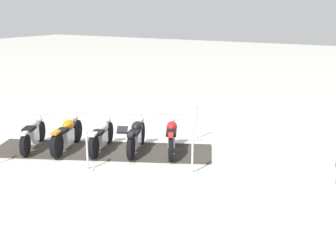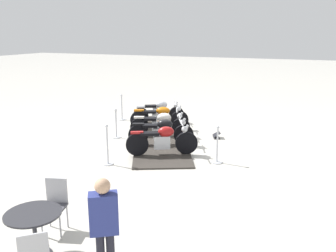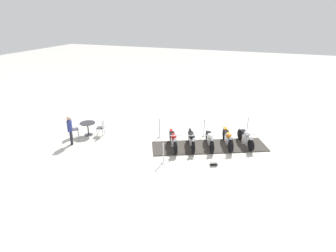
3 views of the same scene
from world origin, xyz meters
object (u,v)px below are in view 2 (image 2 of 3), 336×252
stanchion_right_front (217,151)px  info_placard (216,136)px  motorcycle_chrome (160,111)px  bystander_person (104,223)px  motorcycle_copper (160,117)px  motorcycle_black (162,131)px  stanchion_left_rear (122,112)px  motorcycle_maroon (163,139)px  cafe_chair_across_table (55,202)px  motorcycle_cream (161,124)px  cafe_table (34,224)px  stanchion_left_front (108,150)px  stanchion_left_mid (116,128)px

stanchion_right_front → info_placard: (-0.64, 2.35, -0.27)m
motorcycle_chrome → bystander_person: bearing=-100.0°
motorcycle_copper → motorcycle_black: bearing=-85.9°
stanchion_left_rear → info_placard: 4.46m
motorcycle_maroon → motorcycle_chrome: bearing=86.8°
stanchion_right_front → info_placard: stanchion_right_front is taller
motorcycle_black → cafe_chair_across_table: size_ratio=2.02×
motorcycle_maroon → motorcycle_black: motorcycle_maroon is taller
motorcycle_black → motorcycle_chrome: 2.97m
motorcycle_cream → motorcycle_copper: bearing=94.0°
cafe_table → cafe_chair_across_table: cafe_chair_across_table is taller
motorcycle_copper → stanchion_left_rear: stanchion_left_rear is taller
stanchion_left_front → stanchion_left_mid: bearing=115.2°
stanchion_left_front → motorcycle_chrome: bearing=96.7°
motorcycle_cream → cafe_chair_across_table: cafe_chair_across_table is taller
stanchion_left_rear → stanchion_right_front: bearing=-34.8°
motorcycle_black → stanchion_left_front: (-0.70, -2.13, -0.08)m
motorcycle_black → cafe_table: bearing=-108.6°
cafe_chair_across_table → bystander_person: bystander_person is taller
motorcycle_black → motorcycle_cream: bearing=92.3°
motorcycle_maroon → stanchion_left_mid: 2.51m
motorcycle_chrome → stanchion_right_front: bearing=-76.1°
motorcycle_maroon → motorcycle_cream: motorcycle_maroon is taller
cafe_table → stanchion_left_mid: bearing=109.5°
motorcycle_copper → stanchion_left_front: 3.92m
info_placard → stanchion_right_front: bearing=-9.9°
cafe_chair_across_table → stanchion_left_rear: bearing=-175.1°
cafe_table → stanchion_left_rear: bearing=111.1°
motorcycle_maroon → stanchion_left_rear: bearing=105.4°
stanchion_left_mid → motorcycle_copper: bearing=58.0°
motorcycle_chrome → stanchion_left_rear: (-1.66, -0.08, -0.14)m
stanchion_left_mid → stanchion_left_front: (1.12, -2.37, 0.08)m
motorcycle_chrome → bystander_person: (3.13, -9.02, 0.49)m
motorcycle_black → stanchion_left_rear: (-2.94, 2.61, -0.15)m
motorcycle_maroon → cafe_table: bearing=-117.7°
motorcycle_chrome → info_placard: motorcycle_chrome is taller
motorcycle_black → cafe_chair_across_table: motorcycle_black is taller
stanchion_right_front → motorcycle_black: bearing=157.4°
motorcycle_cream → motorcycle_copper: (-0.43, 0.89, 0.01)m
info_placard → cafe_table: cafe_table is taller
motorcycle_chrome → stanchion_left_rear: bearing=153.7°
motorcycle_chrome → stanchion_left_front: size_ratio=1.61×
stanchion_left_mid → cafe_table: stanchion_left_mid is taller
motorcycle_chrome → cafe_table: bearing=-108.1°
motorcycle_chrome → motorcycle_cream: bearing=-93.8°
info_placard → bystander_person: bystander_person is taller
stanchion_left_mid → info_placard: stanchion_left_mid is taller
motorcycle_black → cafe_chair_across_table: 5.43m
stanchion_left_mid → stanchion_left_rear: bearing=115.2°
motorcycle_black → stanchion_left_front: size_ratio=1.73×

